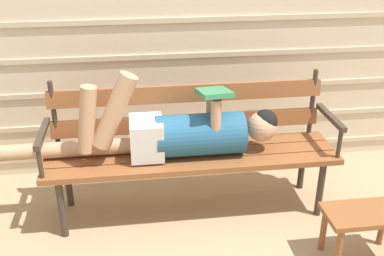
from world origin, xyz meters
The scene contains 5 objects.
ground_plane centered at (0.00, 0.00, 0.00)m, with size 12.00×12.00×0.00m, color tan.
house_siding centered at (0.00, 0.73, 1.14)m, with size 4.60×0.08×2.27m.
park_bench centered at (0.00, 0.14, 0.48)m, with size 1.84×0.44×0.88m.
reclining_person centered at (-0.09, 0.07, 0.58)m, with size 1.74×0.27×0.58m.
footstool centered at (0.89, -0.53, 0.26)m, with size 0.46×0.25×0.32m.
Camera 1 is at (-0.34, -2.44, 1.79)m, focal length 42.60 mm.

